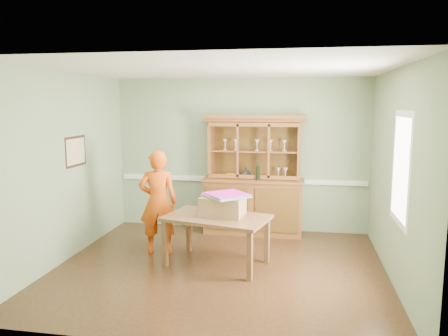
% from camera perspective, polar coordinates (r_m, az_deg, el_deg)
% --- Properties ---
extents(floor, '(4.50, 4.50, 0.00)m').
position_cam_1_polar(floor, '(6.19, -0.60, -12.94)').
color(floor, '#4C2C18').
rests_on(floor, ground).
extents(ceiling, '(4.50, 4.50, 0.00)m').
position_cam_1_polar(ceiling, '(5.78, -0.64, 12.82)').
color(ceiling, white).
rests_on(ceiling, wall_back).
extents(wall_back, '(4.50, 0.00, 4.50)m').
position_cam_1_polar(wall_back, '(7.79, 2.13, 1.75)').
color(wall_back, gray).
rests_on(wall_back, floor).
extents(wall_left, '(0.00, 4.00, 4.00)m').
position_cam_1_polar(wall_left, '(6.63, -20.09, 0.06)').
color(wall_left, gray).
rests_on(wall_left, floor).
extents(wall_right, '(0.00, 4.00, 4.00)m').
position_cam_1_polar(wall_right, '(5.85, 21.57, -1.08)').
color(wall_right, gray).
rests_on(wall_right, floor).
extents(wall_front, '(4.50, 0.00, 4.50)m').
position_cam_1_polar(wall_front, '(3.93, -6.11, -5.00)').
color(wall_front, gray).
rests_on(wall_front, floor).
extents(chair_rail, '(4.41, 0.05, 0.08)m').
position_cam_1_polar(chair_rail, '(7.83, 2.09, -1.54)').
color(chair_rail, white).
rests_on(chair_rail, wall_back).
extents(framed_map, '(0.03, 0.60, 0.46)m').
position_cam_1_polar(framed_map, '(6.86, -18.77, 2.07)').
color(framed_map, '#301F13').
rests_on(framed_map, wall_left).
extents(window_panel, '(0.03, 0.96, 1.36)m').
position_cam_1_polar(window_panel, '(5.54, 22.04, -0.05)').
color(window_panel, white).
rests_on(window_panel, wall_right).
extents(china_hutch, '(1.76, 0.58, 2.06)m').
position_cam_1_polar(china_hutch, '(7.63, 3.87, -3.15)').
color(china_hutch, brown).
rests_on(china_hutch, floor).
extents(dining_table, '(1.56, 1.15, 0.70)m').
position_cam_1_polar(dining_table, '(6.13, -0.99, -7.06)').
color(dining_table, brown).
rests_on(dining_table, floor).
extents(cardboard_box, '(0.62, 0.52, 0.27)m').
position_cam_1_polar(cardboard_box, '(6.13, -0.17, -4.96)').
color(cardboard_box, '#A17553').
rests_on(cardboard_box, dining_table).
extents(kite_stack, '(0.71, 0.71, 0.05)m').
position_cam_1_polar(kite_stack, '(6.05, 0.17, -3.56)').
color(kite_stack, yellow).
rests_on(kite_stack, cardboard_box).
extents(person, '(0.65, 0.50, 1.57)m').
position_cam_1_polar(person, '(6.66, -8.60, -4.41)').
color(person, '#E7530E').
rests_on(person, floor).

